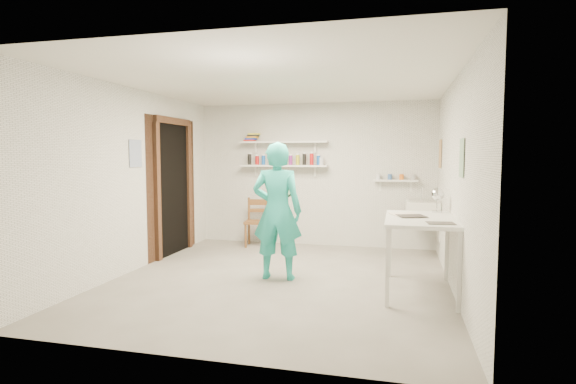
% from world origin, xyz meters
% --- Properties ---
extents(floor, '(4.00, 4.50, 0.02)m').
position_xyz_m(floor, '(0.00, 0.00, -0.01)').
color(floor, slate).
rests_on(floor, ground).
extents(ceiling, '(4.00, 4.50, 0.02)m').
position_xyz_m(ceiling, '(0.00, 0.00, 2.41)').
color(ceiling, silver).
rests_on(ceiling, wall_back).
extents(wall_back, '(4.00, 0.02, 2.40)m').
position_xyz_m(wall_back, '(0.00, 2.26, 1.20)').
color(wall_back, silver).
rests_on(wall_back, ground).
extents(wall_front, '(4.00, 0.02, 2.40)m').
position_xyz_m(wall_front, '(0.00, -2.26, 1.20)').
color(wall_front, silver).
rests_on(wall_front, ground).
extents(wall_left, '(0.02, 4.50, 2.40)m').
position_xyz_m(wall_left, '(-2.01, 0.00, 1.20)').
color(wall_left, silver).
rests_on(wall_left, ground).
extents(wall_right, '(0.02, 4.50, 2.40)m').
position_xyz_m(wall_right, '(2.01, 0.00, 1.20)').
color(wall_right, silver).
rests_on(wall_right, ground).
extents(doorway_recess, '(0.02, 0.90, 2.00)m').
position_xyz_m(doorway_recess, '(-1.99, 1.05, 1.00)').
color(doorway_recess, black).
rests_on(doorway_recess, wall_left).
extents(corridor_box, '(1.40, 1.50, 2.10)m').
position_xyz_m(corridor_box, '(-2.70, 1.05, 1.05)').
color(corridor_box, brown).
rests_on(corridor_box, ground).
extents(door_lintel, '(0.06, 1.05, 0.10)m').
position_xyz_m(door_lintel, '(-1.97, 1.05, 2.05)').
color(door_lintel, brown).
rests_on(door_lintel, wall_left).
extents(door_jamb_near, '(0.06, 0.10, 2.00)m').
position_xyz_m(door_jamb_near, '(-1.97, 0.55, 1.00)').
color(door_jamb_near, brown).
rests_on(door_jamb_near, ground).
extents(door_jamb_far, '(0.06, 0.10, 2.00)m').
position_xyz_m(door_jamb_far, '(-1.97, 1.55, 1.00)').
color(door_jamb_far, brown).
rests_on(door_jamb_far, ground).
extents(shelf_lower, '(1.50, 0.22, 0.03)m').
position_xyz_m(shelf_lower, '(-0.50, 2.13, 1.35)').
color(shelf_lower, white).
rests_on(shelf_lower, wall_back).
extents(shelf_upper, '(1.50, 0.22, 0.03)m').
position_xyz_m(shelf_upper, '(-0.50, 2.13, 1.75)').
color(shelf_upper, white).
rests_on(shelf_upper, wall_back).
extents(ledge_shelf, '(0.70, 0.14, 0.03)m').
position_xyz_m(ledge_shelf, '(1.35, 2.17, 1.12)').
color(ledge_shelf, white).
rests_on(ledge_shelf, wall_back).
extents(poster_left, '(0.01, 0.28, 0.36)m').
position_xyz_m(poster_left, '(-1.99, 0.05, 1.55)').
color(poster_left, '#334C7F').
rests_on(poster_left, wall_left).
extents(poster_right_a, '(0.01, 0.34, 0.42)m').
position_xyz_m(poster_right_a, '(1.99, 1.80, 1.55)').
color(poster_right_a, '#995933').
rests_on(poster_right_a, wall_right).
extents(poster_right_b, '(0.01, 0.30, 0.38)m').
position_xyz_m(poster_right_b, '(1.99, -0.55, 1.50)').
color(poster_right_b, '#3F724C').
rests_on(poster_right_b, wall_right).
extents(belfast_sink, '(0.48, 0.60, 0.30)m').
position_xyz_m(belfast_sink, '(1.75, 1.70, 0.70)').
color(belfast_sink, white).
rests_on(belfast_sink, wall_right).
extents(man, '(0.64, 0.44, 1.69)m').
position_xyz_m(man, '(-0.05, 0.04, 0.84)').
color(man, '#24B4A5').
rests_on(man, ground).
extents(wall_clock, '(0.30, 0.05, 0.30)m').
position_xyz_m(wall_clock, '(-0.03, 0.26, 1.12)').
color(wall_clock, beige).
rests_on(wall_clock, man).
extents(wooden_chair, '(0.43, 0.41, 0.82)m').
position_xyz_m(wooden_chair, '(-0.91, 1.88, 0.41)').
color(wooden_chair, brown).
rests_on(wooden_chair, ground).
extents(work_table, '(0.76, 1.26, 0.84)m').
position_xyz_m(work_table, '(1.64, -0.13, 0.42)').
color(work_table, silver).
rests_on(work_table, ground).
extents(desk_lamp, '(0.16, 0.16, 0.16)m').
position_xyz_m(desk_lamp, '(1.85, 0.37, 1.06)').
color(desk_lamp, silver).
rests_on(desk_lamp, work_table).
extents(spray_cans, '(1.34, 0.06, 0.17)m').
position_xyz_m(spray_cans, '(-0.50, 2.13, 1.45)').
color(spray_cans, black).
rests_on(spray_cans, shelf_lower).
extents(book_stack, '(0.26, 0.14, 0.14)m').
position_xyz_m(book_stack, '(-1.06, 2.13, 1.83)').
color(book_stack, red).
rests_on(book_stack, shelf_upper).
extents(ledge_pots, '(0.48, 0.07, 0.09)m').
position_xyz_m(ledge_pots, '(1.35, 2.17, 1.18)').
color(ledge_pots, silver).
rests_on(ledge_pots, ledge_shelf).
extents(papers, '(0.30, 0.22, 0.02)m').
position_xyz_m(papers, '(1.64, -0.13, 0.85)').
color(papers, silver).
rests_on(papers, work_table).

